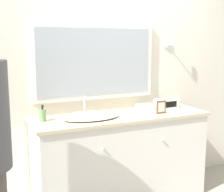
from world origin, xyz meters
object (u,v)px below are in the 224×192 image
object	(u,v)px
picture_frame	(161,107)
sink_basin	(91,117)
appliance_box	(166,103)
soap_bottle	(43,115)

from	to	relation	value
picture_frame	sink_basin	bearing A→B (deg)	172.15
appliance_box	picture_frame	distance (m)	0.31
sink_basin	appliance_box	world-z (taller)	sink_basin
sink_basin	appliance_box	xyz separation A→B (m)	(0.95, 0.12, 0.03)
appliance_box	sink_basin	bearing A→B (deg)	-172.73
sink_basin	soap_bottle	xyz separation A→B (m)	(-0.44, 0.09, 0.04)
appliance_box	picture_frame	xyz separation A→B (m)	(-0.22, -0.22, 0.02)
soap_bottle	appliance_box	world-z (taller)	soap_bottle
soap_bottle	picture_frame	bearing A→B (deg)	-9.04
soap_bottle	picture_frame	xyz separation A→B (m)	(1.17, -0.19, 0.01)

